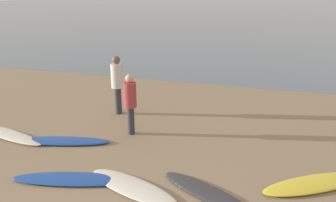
% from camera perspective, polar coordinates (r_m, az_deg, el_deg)
% --- Properties ---
extents(ground_plane, '(120.00, 120.00, 0.20)m').
position_cam_1_polar(ground_plane, '(12.27, 5.99, 1.42)').
color(ground_plane, '#8C7559').
rests_on(ground_plane, ground).
extents(ocean_water, '(140.00, 100.00, 0.01)m').
position_cam_1_polar(ocean_water, '(62.49, 15.42, 15.05)').
color(ocean_water, slate).
rests_on(ocean_water, ground).
extents(surfboard_0, '(2.46, 1.01, 0.09)m').
position_cam_1_polar(surfboard_0, '(9.37, -25.76, -5.17)').
color(surfboard_0, silver).
rests_on(surfboard_0, ground).
extents(surfboard_1, '(2.46, 1.08, 0.09)m').
position_cam_1_polar(surfboard_1, '(8.52, -17.95, -6.53)').
color(surfboard_1, '#1E479E').
rests_on(surfboard_1, ground).
extents(surfboard_2, '(2.42, 1.09, 0.08)m').
position_cam_1_polar(surfboard_2, '(6.89, -16.13, -12.75)').
color(surfboard_2, '#1E479E').
rests_on(surfboard_2, ground).
extents(surfboard_3, '(2.11, 1.21, 0.08)m').
position_cam_1_polar(surfboard_3, '(6.45, -6.16, -14.45)').
color(surfboard_3, silver).
rests_on(surfboard_3, ground).
extents(surfboard_4, '(1.93, 1.26, 0.07)m').
position_cam_1_polar(surfboard_4, '(6.33, 6.48, -15.20)').
color(surfboard_4, '#333338').
rests_on(surfboard_4, ground).
extents(surfboard_5, '(2.14, 1.67, 0.09)m').
position_cam_1_polar(surfboard_5, '(7.05, 23.81, -12.89)').
color(surfboard_5, yellow).
rests_on(surfboard_5, ground).
extents(person_1, '(0.32, 0.32, 1.58)m').
position_cam_1_polar(person_1, '(8.31, -6.52, 0.25)').
color(person_1, '#2D2D38').
rests_on(person_1, ground).
extents(person_2, '(0.35, 0.35, 1.74)m').
position_cam_1_polar(person_2, '(9.73, -8.73, 3.54)').
color(person_2, '#2D2D38').
rests_on(person_2, ground).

